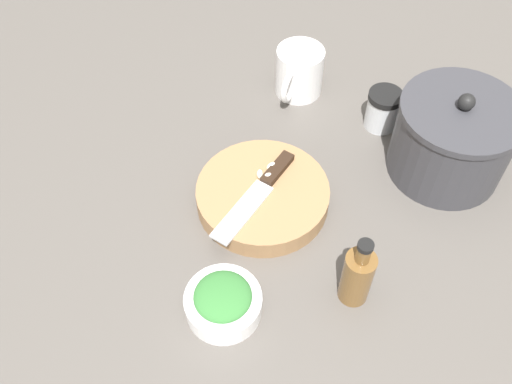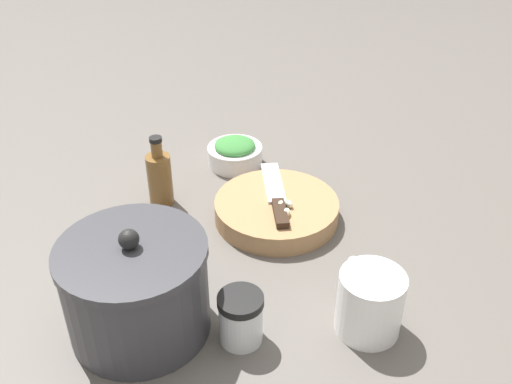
# 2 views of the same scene
# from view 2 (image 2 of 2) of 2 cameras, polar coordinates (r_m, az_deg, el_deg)

# --- Properties ---
(ground_plane) EXTENTS (5.00, 5.00, 0.00)m
(ground_plane) POSITION_cam_2_polar(r_m,az_deg,el_deg) (1.06, -0.29, -2.97)
(ground_plane) COLOR #56514C
(cutting_board) EXTENTS (0.23, 0.23, 0.04)m
(cutting_board) POSITION_cam_2_polar(r_m,az_deg,el_deg) (1.05, 2.06, -1.78)
(cutting_board) COLOR #9E754C
(cutting_board) RESTS_ON ground_plane
(chef_knife) EXTENTS (0.22, 0.04, 0.01)m
(chef_knife) POSITION_cam_2_polar(r_m,az_deg,el_deg) (1.05, 2.06, -0.48)
(chef_knife) COLOR black
(chef_knife) RESTS_ON cutting_board
(garlic_cloves) EXTENTS (0.05, 0.03, 0.01)m
(garlic_cloves) POSITION_cam_2_polar(r_m,az_deg,el_deg) (1.02, 2.89, -1.57)
(garlic_cloves) COLOR #F3E2CA
(garlic_cloves) RESTS_ON cutting_board
(herb_bowl) EXTENTS (0.12, 0.12, 0.06)m
(herb_bowl) POSITION_cam_2_polar(r_m,az_deg,el_deg) (1.22, -2.11, 3.96)
(herb_bowl) COLOR white
(herb_bowl) RESTS_ON ground_plane
(spice_jar) EXTENTS (0.07, 0.07, 0.08)m
(spice_jar) POSITION_cam_2_polar(r_m,az_deg,el_deg) (0.82, -1.53, -12.49)
(spice_jar) COLOR silver
(spice_jar) RESTS_ON ground_plane
(coffee_mug) EXTENTS (0.13, 0.09, 0.10)m
(coffee_mug) POSITION_cam_2_polar(r_m,az_deg,el_deg) (0.84, 11.23, -10.71)
(coffee_mug) COLOR white
(coffee_mug) RESTS_ON ground_plane
(oil_bottle) EXTENTS (0.05, 0.05, 0.14)m
(oil_bottle) POSITION_cam_2_polar(r_m,az_deg,el_deg) (1.09, -9.61, 1.43)
(oil_bottle) COLOR brown
(oil_bottle) RESTS_ON ground_plane
(stock_pot) EXTENTS (0.21, 0.21, 0.18)m
(stock_pot) POSITION_cam_2_polar(r_m,az_deg,el_deg) (0.83, -11.87, -9.41)
(stock_pot) COLOR #38383D
(stock_pot) RESTS_ON ground_plane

